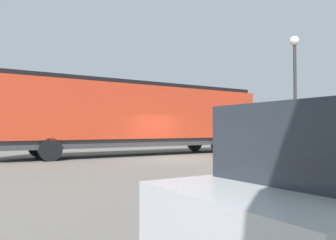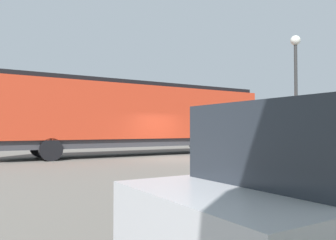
# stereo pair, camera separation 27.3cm
# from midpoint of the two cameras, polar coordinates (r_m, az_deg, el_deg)

# --- Properties ---
(ground_plane) EXTENTS (120.00, 120.00, 0.00)m
(ground_plane) POSITION_cam_midpoint_polar(r_m,az_deg,el_deg) (17.47, 1.24, -6.59)
(ground_plane) COLOR #666059
(locomotive) EXTENTS (2.89, 16.37, 4.24)m
(locomotive) POSITION_cam_midpoint_polar(r_m,az_deg,el_deg) (20.20, -3.37, 0.81)
(locomotive) COLOR red
(locomotive) RESTS_ON ground_plane
(lamp_post) EXTENTS (0.49, 0.49, 6.23)m
(lamp_post) POSITION_cam_midpoint_polar(r_m,az_deg,el_deg) (18.11, 21.32, 7.23)
(lamp_post) COLOR #2D2D2D
(lamp_post) RESTS_ON ground_plane
(platform_fence) EXTENTS (0.05, 7.84, 1.02)m
(platform_fence) POSITION_cam_midpoint_polar(r_m,az_deg,el_deg) (19.56, 22.14, -3.97)
(platform_fence) COLOR black
(platform_fence) RESTS_ON ground_plane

